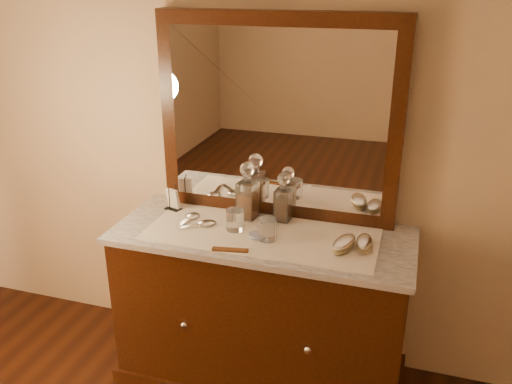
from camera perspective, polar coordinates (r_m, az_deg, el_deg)
dresser_cabinet at (r=2.79m, az=0.63°, el=-12.50°), size 1.40×0.55×0.82m
dresser_plinth at (r=3.01m, az=0.60°, el=-18.29°), size 1.46×0.59×0.08m
knob_left at (r=2.64m, az=-7.67°, el=-13.90°), size 0.04×0.04×0.04m
knob_right at (r=2.48m, az=5.56°, el=-16.41°), size 0.04×0.04×0.04m
marble_top at (r=2.57m, az=0.67°, el=-4.68°), size 1.44×0.59×0.03m
mirror_frame at (r=2.61m, az=2.29°, el=7.82°), size 1.20×0.08×1.00m
mirror_glass at (r=2.58m, az=2.09°, el=7.65°), size 1.06×0.01×0.86m
lace_runner at (r=2.55m, az=0.54°, el=-4.53°), size 1.10×0.45×0.00m
pin_dish at (r=2.52m, az=0.15°, el=-4.65°), size 0.09×0.09×0.01m
comb at (r=2.40m, az=-2.76°, el=-6.19°), size 0.17×0.06×0.01m
napkin_rack at (r=2.83m, az=-8.85°, el=-0.86°), size 0.10×0.08×0.13m
decanter_left at (r=2.67m, az=-0.91°, el=-0.51°), size 0.10×0.10×0.30m
decanter_right at (r=2.65m, az=2.90°, el=-1.12°), size 0.08×0.08×0.25m
brush_near at (r=2.43m, az=9.36°, el=-5.50°), size 0.12×0.19×0.05m
brush_far at (r=2.46m, az=11.47°, el=-5.38°), size 0.08×0.16×0.04m
hand_mirror_outer at (r=2.72m, az=-7.02°, el=-2.68°), size 0.08×0.18×0.02m
hand_mirror_inner at (r=2.64m, az=-5.66°, el=-3.40°), size 0.17×0.16×0.02m
tumblers at (r=2.52m, az=-0.54°, el=-3.48°), size 0.27×0.14×0.10m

